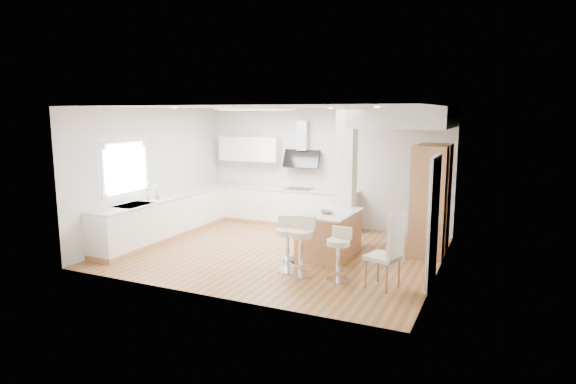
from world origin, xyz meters
The scene contains 18 objects.
ground centered at (0.00, 0.00, 0.00)m, with size 6.00×6.00×0.00m, color #9C6A3A.
ceiling centered at (0.00, 0.00, 0.00)m, with size 6.00×5.00×0.02m, color silver.
wall_back centered at (0.00, 2.50, 1.40)m, with size 6.00×0.04×2.80m, color beige.
wall_left centered at (-3.00, 0.00, 1.40)m, with size 0.04×5.00×2.80m, color beige.
wall_right centered at (3.00, 0.00, 1.40)m, with size 0.04×5.00×2.80m, color beige.
skylight centered at (-0.79, 0.60, 2.77)m, with size 4.10×2.10×0.06m.
window_left centered at (-2.96, -0.90, 1.69)m, with size 0.06×1.28×1.07m.
doorway_right centered at (2.97, -0.60, 1.00)m, with size 0.05×1.00×2.10m.
counter_left centered at (-2.70, 0.23, 0.46)m, with size 0.63×4.50×1.35m.
counter_back centered at (-0.91, 2.22, 0.70)m, with size 3.62×0.63×2.50m.
pillar centered at (1.05, 0.95, 1.40)m, with size 0.35×0.35×2.80m.
soffit centered at (2.10, 1.40, 2.60)m, with size 1.78×2.20×0.40m.
oven_column centered at (2.68, 1.23, 1.05)m, with size 0.63×1.21×2.10m.
peninsula centered at (0.98, 0.18, 0.43)m, with size 0.98×1.43×0.92m.
bar_stool_a centered at (0.64, -0.97, 0.53)m, with size 0.53×0.53×0.95m.
bar_stool_b centered at (0.93, -1.07, 0.55)m, with size 0.46×0.46×0.98m.
bar_stool_c centered at (1.59, -1.08, 0.49)m, with size 0.42×0.42×0.87m.
dining_chair centered at (2.41, -1.11, 0.65)m, with size 0.59×0.59×1.21m.
Camera 1 is at (3.94, -8.21, 2.70)m, focal length 30.00 mm.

